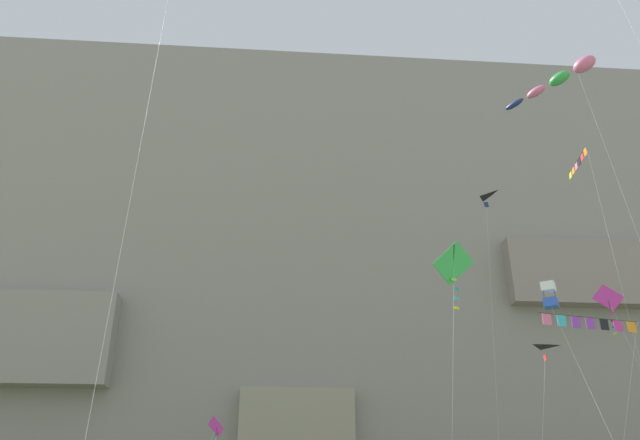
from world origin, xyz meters
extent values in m
cube|color=gray|center=(0.00, 68.41, 28.07)|extent=(180.00, 27.32, 56.13)
cube|color=gray|center=(-25.67, 53.66, 17.99)|extent=(14.89, 2.49, 9.13)
cube|color=gray|center=(0.00, 54.50, 10.69)|extent=(11.04, 3.11, 5.64)
cube|color=gray|center=(31.86, 54.66, 26.48)|extent=(17.91, 3.41, 7.41)
ellipsoid|color=pink|center=(18.17, 24.29, 30.39)|extent=(1.71, 1.93, 1.05)
ellipsoid|color=green|center=(17.15, 25.97, 30.44)|extent=(1.55, 1.83, 0.86)
ellipsoid|color=pink|center=(16.14, 27.65, 30.48)|extent=(1.39, 1.73, 0.68)
ellipsoid|color=navy|center=(15.12, 29.34, 30.53)|extent=(1.23, 1.63, 0.49)
cube|color=white|center=(11.02, 20.17, 12.66)|extent=(0.89, 0.89, 0.45)
cube|color=blue|center=(11.02, 20.17, 11.83)|extent=(0.89, 0.89, 0.45)
cylinder|color=black|center=(11.31, 20.17, 12.24)|extent=(0.02, 0.02, 1.21)
cylinder|color=black|center=(10.73, 20.17, 12.24)|extent=(0.02, 0.02, 1.21)
cylinder|color=silver|center=(11.75, 18.46, 5.86)|extent=(1.48, 3.45, 11.49)
cylinder|color=silver|center=(-7.18, 9.85, 14.17)|extent=(0.34, 4.87, 28.11)
cylinder|color=black|center=(18.86, 28.82, 25.44)|extent=(0.54, 3.91, 0.03)
cube|color=orange|center=(18.64, 27.19, 25.15)|extent=(0.12, 0.47, 0.52)
cube|color=red|center=(18.73, 27.85, 25.15)|extent=(0.12, 0.47, 0.52)
cube|color=black|center=(18.81, 28.50, 25.15)|extent=(0.11, 0.47, 0.52)
cube|color=pink|center=(18.90, 29.15, 25.15)|extent=(0.11, 0.47, 0.52)
cube|color=orange|center=(18.98, 29.80, 25.15)|extent=(0.11, 0.47, 0.52)
cube|color=yellow|center=(19.07, 30.45, 25.15)|extent=(0.13, 0.47, 0.52)
cylinder|color=silver|center=(19.06, 26.96, 12.78)|extent=(0.93, 0.19, 25.32)
cube|color=green|center=(7.08, 22.59, 14.77)|extent=(2.51, 0.63, 2.53)
cylinder|color=black|center=(7.08, 22.59, 14.77)|extent=(0.22, 0.46, 2.07)
cube|color=#8CCC33|center=(7.00, 22.59, 13.81)|extent=(0.30, 0.11, 0.15)
cube|color=teal|center=(7.13, 22.59, 13.29)|extent=(0.25, 0.21, 0.15)
cube|color=#38B2D1|center=(7.04, 22.59, 12.76)|extent=(0.29, 0.13, 0.15)
cube|color=yellow|center=(7.01, 22.59, 12.23)|extent=(0.30, 0.12, 0.15)
cylinder|color=silver|center=(5.97, 21.27, 7.28)|extent=(2.24, 2.67, 14.33)
cube|color=#CC3399|center=(18.77, 28.33, 14.98)|extent=(1.43, 1.39, 1.95)
cylinder|color=black|center=(18.77, 28.33, 14.98)|extent=(0.18, 0.23, 1.60)
cube|color=green|center=(18.82, 28.33, 14.25)|extent=(0.22, 0.12, 0.12)
cube|color=#CC3399|center=(18.74, 28.33, 13.84)|extent=(0.19, 0.17, 0.12)
cube|color=black|center=(18.78, 28.33, 13.44)|extent=(0.21, 0.14, 0.12)
cube|color=blue|center=(18.74, 28.33, 13.04)|extent=(0.16, 0.19, 0.12)
cube|color=#8CCC33|center=(18.74, 28.33, 12.63)|extent=(0.17, 0.19, 0.12)
pyramid|color=black|center=(14.80, 38.04, 26.61)|extent=(1.57, 1.99, 0.28)
cube|color=navy|center=(15.35, 38.19, 26.46)|extent=(0.49, 0.19, 0.53)
cylinder|color=silver|center=(14.05, 37.06, 13.29)|extent=(2.61, 2.29, 26.34)
pyramid|color=black|center=(11.03, 22.20, 9.62)|extent=(1.14, 0.79, 0.14)
cube|color=red|center=(11.05, 21.84, 9.50)|extent=(0.05, 0.30, 0.33)
cylinder|color=black|center=(14.69, 23.60, 12.19)|extent=(6.24, 1.36, 0.03)
cube|color=orange|center=(17.37, 24.17, 11.85)|extent=(0.54, 0.17, 0.60)
cube|color=#CC3399|center=(16.48, 23.98, 11.85)|extent=(0.54, 0.17, 0.60)
cube|color=black|center=(15.59, 23.79, 11.85)|extent=(0.54, 0.16, 0.60)
cube|color=purple|center=(14.69, 23.60, 11.85)|extent=(0.55, 0.19, 0.60)
cube|color=purple|center=(13.80, 23.41, 11.85)|extent=(0.54, 0.16, 0.60)
cube|color=#38B2D1|center=(12.91, 23.22, 11.85)|extent=(0.55, 0.20, 0.60)
cube|color=pink|center=(12.02, 23.03, 11.85)|extent=(0.54, 0.17, 0.60)
cylinder|color=silver|center=(15.11, 23.04, 6.15)|extent=(5.42, 2.46, 12.07)
cube|color=#CC3399|center=(-6.31, 37.53, 7.97)|extent=(1.05, 1.07, 1.42)
cylinder|color=black|center=(-6.31, 37.53, 7.97)|extent=(0.37, 0.21, 1.15)
cube|color=green|center=(-6.29, 37.53, 7.42)|extent=(0.13, 0.14, 0.09)
cube|color=white|center=(-6.28, 37.53, 7.12)|extent=(0.09, 0.16, 0.09)
camera|label=1|loc=(-2.58, -8.26, 2.47)|focal=34.94mm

